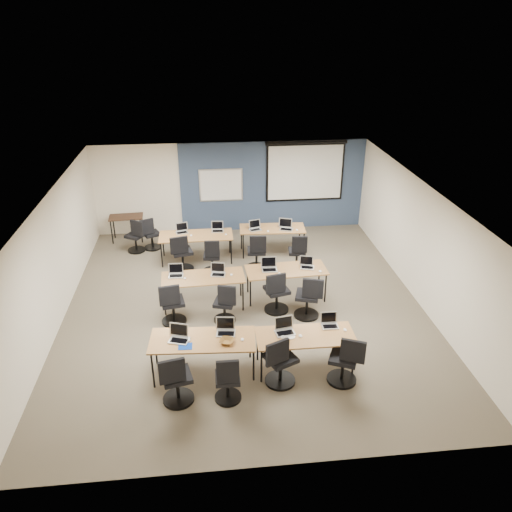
{
  "coord_description": "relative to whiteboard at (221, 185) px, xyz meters",
  "views": [
    {
      "loc": [
        -0.79,
        -9.69,
        6.05
      ],
      "look_at": [
        0.3,
        0.4,
        1.06
      ],
      "focal_mm": 35.0,
      "sensor_mm": 36.0,
      "label": 1
    }
  ],
  "objects": [
    {
      "name": "floor",
      "position": [
        0.3,
        -4.43,
        -1.45
      ],
      "size": [
        8.0,
        9.0,
        0.02
      ],
      "primitive_type": "cube",
      "color": "#6B6354",
      "rests_on": "ground"
    },
    {
      "name": "training_table_mid_right",
      "position": [
        1.29,
        -4.13,
        -0.76
      ],
      "size": [
        1.85,
        0.77,
        0.73
      ],
      "rotation": [
        0.0,
        0.0,
        0.06
      ],
      "color": "brown",
      "rests_on": "floor"
    },
    {
      "name": "task_chair_11",
      "position": [
        1.82,
        -2.71,
        -1.05
      ],
      "size": [
        0.48,
        0.48,
        0.97
      ],
      "rotation": [
        0.0,
        0.0,
        -0.12
      ],
      "color": "black",
      "rests_on": "floor"
    },
    {
      "name": "wall_left",
      "position": [
        -3.7,
        -4.43,
        -0.1
      ],
      "size": [
        0.04,
        9.0,
        2.7
      ],
      "primitive_type": "cube",
      "color": "beige",
      "rests_on": "ground"
    },
    {
      "name": "laptop_6",
      "position": [
        0.9,
        -4.08,
        -0.65
      ],
      "size": [
        0.35,
        0.3,
        0.27
      ],
      "rotation": [
        0.0,
        0.0,
        -0.03
      ],
      "color": "#BBBBBB",
      "rests_on": "training_table_mid_right"
    },
    {
      "name": "training_table_back_left",
      "position": [
        -0.77,
        -1.94,
        -0.76
      ],
      "size": [
        1.94,
        0.81,
        0.73
      ],
      "rotation": [
        0.0,
        0.0,
        -0.0
      ],
      "color": "#9F753D",
      "rests_on": "floor"
    },
    {
      "name": "task_chair_3",
      "position": [
        1.85,
        -7.22,
        -1.03
      ],
      "size": [
        0.58,
        0.54,
        1.02
      ],
      "rotation": [
        0.0,
        0.0,
        -0.42
      ],
      "color": "black",
      "rests_on": "floor"
    },
    {
      "name": "laptop_1",
      "position": [
        -0.22,
        -6.47,
        -0.65
      ],
      "size": [
        0.35,
        0.3,
        0.26
      ],
      "rotation": [
        0.0,
        0.0,
        -0.13
      ],
      "color": "#A9A9A9",
      "rests_on": "training_table_front_left"
    },
    {
      "name": "mouse_10",
      "position": [
        1.16,
        -1.91,
        -0.71
      ],
      "size": [
        0.07,
        0.11,
        0.04
      ],
      "primitive_type": "ellipsoid",
      "rotation": [
        0.0,
        0.0,
        0.06
      ],
      "color": "white",
      "rests_on": "training_table_back_right"
    },
    {
      "name": "laptop_4",
      "position": [
        -1.22,
        -4.14,
        -0.66
      ],
      "size": [
        0.33,
        0.28,
        0.25
      ],
      "rotation": [
        0.0,
        0.0,
        -0.03
      ],
      "color": "silver",
      "rests_on": "training_table_mid_left"
    },
    {
      "name": "mouse_5",
      "position": [
        0.02,
        -4.27,
        -0.71
      ],
      "size": [
        0.07,
        0.1,
        0.03
      ],
      "primitive_type": "ellipsoid",
      "rotation": [
        0.0,
        0.0,
        0.13
      ],
      "color": "white",
      "rests_on": "training_table_mid_left"
    },
    {
      "name": "task_chair_1",
      "position": [
        -0.25,
        -7.47,
        -1.06
      ],
      "size": [
        0.47,
        0.47,
        0.95
      ],
      "rotation": [
        0.0,
        0.0,
        -0.0
      ],
      "color": "black",
      "rests_on": "floor"
    },
    {
      "name": "mouse_2",
      "position": [
        1.12,
        -6.75,
        -0.71
      ],
      "size": [
        0.09,
        0.12,
        0.04
      ],
      "primitive_type": "ellipsoid",
      "rotation": [
        0.0,
        0.0,
        -0.27
      ],
      "color": "white",
      "rests_on": "training_table_front_right"
    },
    {
      "name": "task_chair_0",
      "position": [
        -1.12,
        -7.41,
        -1.03
      ],
      "size": [
        0.54,
        0.54,
        1.02
      ],
      "rotation": [
        0.0,
        0.0,
        0.22
      ],
      "color": "black",
      "rests_on": "floor"
    },
    {
      "name": "task_chair_8",
      "position": [
        -1.15,
        -2.54,
        -1.02
      ],
      "size": [
        0.55,
        0.55,
        1.03
      ],
      "rotation": [
        0.0,
        0.0,
        0.23
      ],
      "color": "black",
      "rests_on": "floor"
    },
    {
      "name": "wall_right",
      "position": [
        4.3,
        -4.43,
        -0.1
      ],
      "size": [
        0.04,
        9.0,
        2.7
      ],
      "primitive_type": "cube",
      "color": "beige",
      "rests_on": "ground"
    },
    {
      "name": "laptop_3",
      "position": [
        1.73,
        -6.46,
        -0.66
      ],
      "size": [
        0.31,
        0.26,
        0.24
      ],
      "rotation": [
        0.0,
        0.0,
        -0.03
      ],
      "color": "silver",
      "rests_on": "training_table_front_right"
    },
    {
      "name": "task_chair_4",
      "position": [
        -1.29,
        -4.96,
        -1.03
      ],
      "size": [
        0.53,
        0.53,
        1.01
      ],
      "rotation": [
        0.0,
        0.0,
        0.17
      ],
      "color": "black",
      "rests_on": "floor"
    },
    {
      "name": "spare_chair_a",
      "position": [
        -2.05,
        -1.12,
        -1.06
      ],
      "size": [
        0.5,
        0.47,
        0.96
      ],
      "rotation": [
        0.0,
        0.0,
        0.44
      ],
      "color": "black",
      "rests_on": "floor"
    },
    {
      "name": "mouse_4",
      "position": [
        -1.02,
        -4.33,
        -0.71
      ],
      "size": [
        0.09,
        0.11,
        0.03
      ],
      "primitive_type": "ellipsoid",
      "rotation": [
        0.0,
        0.0,
        -0.34
      ],
      "color": "white",
      "rests_on": "training_table_mid_left"
    },
    {
      "name": "laptop_11",
      "position": [
        1.66,
        -1.79,
        -0.65
      ],
      "size": [
        0.36,
        0.3,
        0.27
      ],
      "rotation": [
        0.0,
        0.0,
        -0.34
      ],
      "color": "silver",
      "rests_on": "training_table_back_right"
    },
    {
      "name": "wall_front",
      "position": [
        0.3,
        -8.93,
        -0.1
      ],
      "size": [
        8.0,
        0.04,
        2.7
      ],
      "primitive_type": "cube",
      "color": "beige",
      "rests_on": "ground"
    },
    {
      "name": "spare_chair_b",
      "position": [
        -2.44,
        -1.24,
        -1.05
      ],
      "size": [
        0.55,
        0.49,
        0.97
      ],
      "rotation": [
        0.0,
        0.0,
        -0.55
      ],
      "color": "black",
      "rests_on": "floor"
    },
    {
      "name": "laptop_8",
      "position": [
        -1.14,
        -1.71,
        -0.66
      ],
      "size": [
        0.32,
        0.27,
        0.24
      ],
      "rotation": [
        0.0,
        0.0,
        0.26
      ],
      "color": "#B5B5C0",
      "rests_on": "training_table_back_left"
    },
    {
      "name": "task_chair_10",
      "position": [
        0.77,
        -2.65,
        -1.04
      ],
      "size": [
        0.52,
        0.52,
        1.0
      ],
      "rotation": [
        0.0,
        0.0,
        -0.08
      ],
      "color": "black",
      "rests_on": "floor"
    },
    {
      "name": "mouse_6",
      "position": [
        1.1,
        -4.32,
        -0.71
      ],
      "size": [
        0.07,
        0.1,
        0.03
      ],
      "primitive_type": "ellipsoid",
      "rotation": [
        0.0,
        0.0,
        0.2
      ],
      "color": "white",
      "rests_on": "training_table_mid_right"
    },
    {
      "name": "snack_bowl",
      "position": [
        -0.22,
        -6.8,
        -0.68
      ],
      "size": [
        0.38,
        0.38,
        0.07
      ],
      "primitive_type": "imported",
      "rotation": [
        0.0,
        0.0,
        -0.36
      ],
      "color": "brown",
      "rests_on": "training_table_front_left"
    },
    {
      "name": "mouse_3",
      "position": [
        1.98,
        -6.65,
        -0.71
      ],
      "size": [
        0.07,
        0.1,
        0.03
      ],
      "primitive_type": "ellipsoid",
      "rotation": [
        0.0,
        0.0,
        -0.19
      ],
      "color": "white",
      "rests_on": "training_table_front_right"
    },
    {
      "name": "training_table_front_right",
      "position": [
        1.22,
        -6.73,
        -0.76
      ],
      "size": [
        1.81,
        0.75,
        0.73
      ],
      "rotation": [
        0.0,
        0.0,
        -0.0
      ],
      "color": "olive",
      "rests_on": "floor"
    },
    {
      "name": "ceiling",
      "position": [
        0.3,
        -4.43,
        1.25
      ],
      "size": [
        8.0,
        9.0,
        0.02
      ],
      "primitive_type": "cube",
      "color": "white",
      "rests_on": "ground"
    },
    {
      "name": "projector_screen",
      "position": [
        2.5,
        -0.02,
        0.44
      ],
      "size": [
        2.4,
        0.1,
        1.82
      ],
      "color": "black",
      "rests_on": "wall_back"
    },
    {
      "name": "task_chair_2",
      "position": [
        0.69,
        -7.13,
        -1.02
      ],
      "size": [
        0.59,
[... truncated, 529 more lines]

